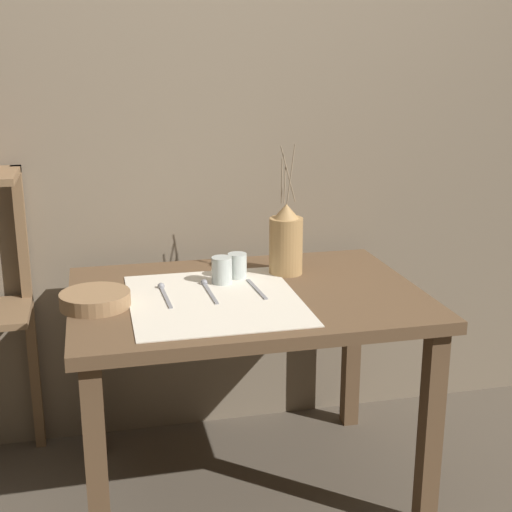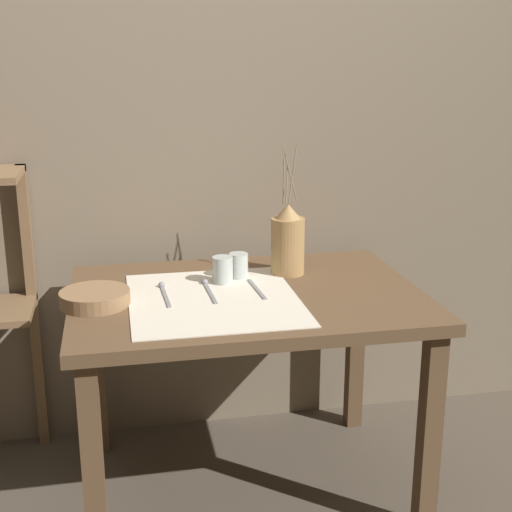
# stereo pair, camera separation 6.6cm
# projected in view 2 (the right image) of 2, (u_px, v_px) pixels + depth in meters

# --- Properties ---
(ground_plane) EXTENTS (12.00, 12.00, 0.00)m
(ground_plane) POSITION_uv_depth(u_px,v_px,m) (247.00, 486.00, 2.52)
(ground_plane) COLOR brown
(stone_wall_back) EXTENTS (7.00, 0.06, 2.40)m
(stone_wall_back) POSITION_uv_depth(u_px,v_px,m) (221.00, 128.00, 2.67)
(stone_wall_back) COLOR #7A6B56
(stone_wall_back) RESTS_ON ground_plane
(wooden_table) EXTENTS (1.13, 0.81, 0.72)m
(wooden_table) POSITION_uv_depth(u_px,v_px,m) (247.00, 320.00, 2.34)
(wooden_table) COLOR brown
(wooden_table) RESTS_ON ground_plane
(linen_cloth) EXTENTS (0.53, 0.60, 0.00)m
(linen_cloth) POSITION_uv_depth(u_px,v_px,m) (214.00, 299.00, 2.25)
(linen_cloth) COLOR beige
(linen_cloth) RESTS_ON wooden_table
(pitcher_with_flowers) EXTENTS (0.12, 0.12, 0.45)m
(pitcher_with_flowers) POSITION_uv_depth(u_px,v_px,m) (288.00, 242.00, 2.48)
(pitcher_with_flowers) COLOR #A87F4C
(pitcher_with_flowers) RESTS_ON wooden_table
(wooden_bowl) EXTENTS (0.21, 0.21, 0.05)m
(wooden_bowl) POSITION_uv_depth(u_px,v_px,m) (95.00, 298.00, 2.19)
(wooden_bowl) COLOR #8E6B47
(wooden_bowl) RESTS_ON wooden_table
(glass_tumbler_near) EXTENTS (0.07, 0.07, 0.09)m
(glass_tumbler_near) POSITION_uv_depth(u_px,v_px,m) (223.00, 270.00, 2.39)
(glass_tumbler_near) COLOR #B7C1BC
(glass_tumbler_near) RESTS_ON wooden_table
(glass_tumbler_far) EXTENTS (0.07, 0.07, 0.09)m
(glass_tumbler_far) POSITION_uv_depth(u_px,v_px,m) (237.00, 266.00, 2.45)
(glass_tumbler_far) COLOR #B7C1BC
(glass_tumbler_far) RESTS_ON wooden_table
(spoon_outer) EXTENTS (0.03, 0.22, 0.02)m
(spoon_outer) POSITION_uv_depth(u_px,v_px,m) (163.00, 290.00, 2.32)
(spoon_outer) COLOR gray
(spoon_outer) RESTS_ON wooden_table
(spoon_inner) EXTENTS (0.03, 0.22, 0.02)m
(spoon_inner) POSITION_uv_depth(u_px,v_px,m) (207.00, 287.00, 2.35)
(spoon_inner) COLOR gray
(spoon_inner) RESTS_ON wooden_table
(knife_center) EXTENTS (0.03, 0.21, 0.00)m
(knife_center) POSITION_uv_depth(u_px,v_px,m) (257.00, 289.00, 2.33)
(knife_center) COLOR gray
(knife_center) RESTS_ON wooden_table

